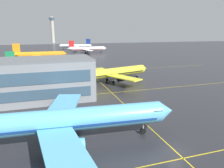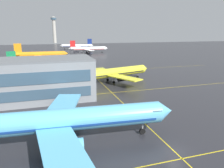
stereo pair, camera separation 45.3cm
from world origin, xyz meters
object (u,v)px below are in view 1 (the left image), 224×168
control_tower (52,28)px  airliner_third_row (38,64)px  airliner_front_gate (66,120)px  airliner_far_left_stand (39,54)px  airliner_far_right_stand (87,49)px  airliner_second_row (113,73)px  airliner_distant_taxiway (75,46)px

control_tower → airliner_third_row: bearing=-94.1°
airliner_front_gate → airliner_far_left_stand: size_ratio=1.11×
airliner_front_gate → airliner_far_right_stand: airliner_front_gate is taller
airliner_second_row → control_tower: size_ratio=0.83×
airliner_front_gate → airliner_far_right_stand: size_ratio=1.14×
airliner_third_row → airliner_distant_taxiway: (34.71, 113.97, 0.35)m
airliner_far_right_stand → control_tower: (-22.26, 164.87, 19.73)m
airliner_second_row → control_tower: bearing=92.3°
airliner_far_left_stand → airliner_far_right_stand: size_ratio=1.02×
airliner_second_row → airliner_third_row: 44.93m
airliner_third_row → control_tower: 242.58m
airliner_far_left_stand → airliner_distant_taxiway: bearing=65.0°
airliner_distant_taxiway → airliner_second_row: bearing=-92.4°
airliner_second_row → airliner_third_row: bearing=129.4°
airliner_front_gate → airliner_second_row: bearing=62.2°
airliner_distant_taxiway → airliner_third_row: bearing=-106.9°
airliner_front_gate → airliner_distant_taxiway: (28.14, 190.23, -0.51)m
airliner_front_gate → airliner_second_row: 46.98m
airliner_distant_taxiway → control_tower: (-17.27, 127.15, 19.72)m
airliner_third_row → airliner_far_right_stand: 85.97m
airliner_far_right_stand → airliner_distant_taxiway: 38.05m
airliner_front_gate → control_tower: bearing=88.0°
airliner_second_row → airliner_far_left_stand: 79.35m
airliner_front_gate → airliner_distant_taxiway: airliner_front_gate is taller
control_tower → airliner_far_left_stand: bearing=-95.0°
airliner_third_row → airliner_far_left_stand: (-0.11, 39.28, 0.44)m
airliner_front_gate → control_tower: (10.87, 317.39, 19.21)m
airliner_far_left_stand → airliner_distant_taxiway: (34.82, 74.69, -0.09)m
airliner_front_gate → airliner_second_row: airliner_front_gate is taller
airliner_far_left_stand → airliner_far_right_stand: 54.33m
airliner_third_row → control_tower: bearing=85.9°
control_tower → airliner_distant_taxiway: bearing=-82.3°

